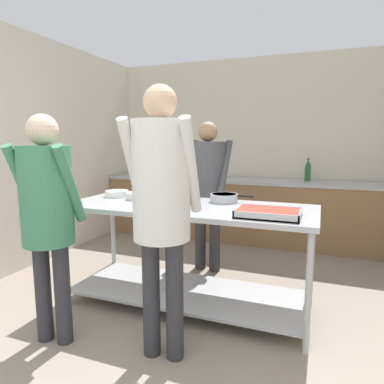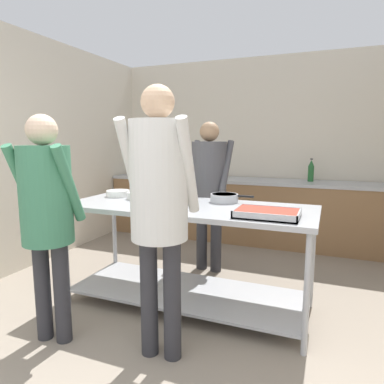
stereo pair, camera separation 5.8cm
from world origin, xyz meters
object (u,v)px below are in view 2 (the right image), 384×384
Objects in this scene: cook_behind_counter at (209,181)px; water_bottle at (311,171)px; broccoli_bowl at (139,194)px; serving_tray_vegetables at (170,200)px; sauce_pan at (224,198)px; serving_tray_roast at (267,213)px; guest_serving_right at (159,195)px; guest_serving_left at (47,205)px; plate_stack at (118,193)px.

water_bottle is (0.98, 1.38, 0.03)m from cook_behind_counter.
broccoli_bowl reaches higher than serving_tray_vegetables.
serving_tray_vegetables is 1.05× the size of sauce_pan.
guest_serving_right reaches higher than serving_tray_roast.
broccoli_bowl reaches higher than sauce_pan.
serving_tray_roast is 0.82m from guest_serving_right.
guest_serving_left is at bearing -99.48° from broccoli_bowl.
cook_behind_counter is at bearing 84.37° from serving_tray_vegetables.
serving_tray_vegetables is 0.85m from guest_serving_right.
sauce_pan is at bearing 4.60° from plate_stack.
guest_serving_right is at bearing 8.56° from guest_serving_left.
water_bottle is (1.69, 2.07, 0.11)m from plate_stack.
water_bottle reaches higher than sauce_pan.
guest_serving_left is (-1.41, -0.66, 0.08)m from serving_tray_roast.
plate_stack is at bearing 135.62° from guest_serving_right.
cook_behind_counter is at bearing 120.43° from sauce_pan.
plate_stack is at bearing -129.32° from water_bottle.
cook_behind_counter is (0.44, 0.74, 0.06)m from broccoli_bowl.
guest_serving_left reaches higher than serving_tray_vegetables.
plate_stack is 0.14× the size of cook_behind_counter.
guest_serving_right is at bearing -104.49° from water_bottle.
water_bottle reaches higher than broccoli_bowl.
serving_tray_vegetables is 0.49m from sauce_pan.
cook_behind_counter reaches higher than serving_tray_vegetables.
serving_tray_roast is at bearing 25.03° from guest_serving_left.
guest_serving_right reaches higher than guest_serving_left.
serving_tray_vegetables is 0.25× the size of cook_behind_counter.
cook_behind_counter reaches higher than sauce_pan.
cook_behind_counter is (0.71, 0.69, 0.08)m from plate_stack.
sauce_pan is at bearing -59.57° from cook_behind_counter.
cook_behind_counter is 1.69m from water_bottle.
serving_tray_vegetables is at bearing 59.92° from guest_serving_left.
water_bottle is at bearing 64.16° from serving_tray_vegetables.
cook_behind_counter is (-0.22, 1.60, -0.10)m from guest_serving_right.
serving_tray_roast is (0.46, -0.45, -0.02)m from sauce_pan.
plate_stack is 1.04m from guest_serving_left.
serving_tray_vegetables is 0.25× the size of guest_serving_left.
plate_stack is 0.13× the size of guest_serving_right.
water_bottle is at bearing 62.90° from guest_serving_left.
guest_serving_left is 0.99× the size of cook_behind_counter.
broccoli_bowl is (0.27, -0.05, 0.01)m from plate_stack.
serving_tray_roast is at bearing -13.61° from plate_stack.
serving_tray_vegetables is at bearing 165.10° from serving_tray_roast.
water_bottle is at bearing 56.13° from broccoli_bowl.
guest_serving_right is at bearing -69.06° from serving_tray_vegetables.
sauce_pan is 0.24× the size of guest_serving_left.
sauce_pan reaches higher than serving_tray_roast.
plate_stack is 1.57m from serving_tray_roast.
guest_serving_right is at bearing -52.65° from broccoli_bowl.
serving_tray_roast is at bearing -52.56° from cook_behind_counter.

